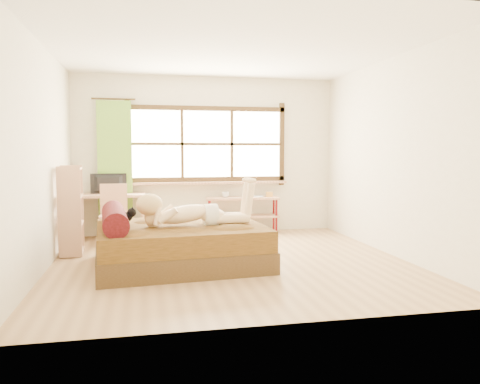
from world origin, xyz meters
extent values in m
plane|color=#9E754C|center=(0.00, 0.00, 0.00)|extent=(4.50, 4.50, 0.00)
plane|color=white|center=(0.00, 0.00, 2.70)|extent=(4.50, 4.50, 0.00)
plane|color=silver|center=(0.00, 2.25, 1.35)|extent=(4.50, 0.00, 4.50)
plane|color=silver|center=(0.00, -2.25, 1.35)|extent=(4.50, 0.00, 4.50)
plane|color=silver|center=(-2.25, 0.00, 1.35)|extent=(0.00, 4.50, 4.50)
plane|color=silver|center=(2.25, 0.00, 1.35)|extent=(0.00, 4.50, 4.50)
cube|color=#FFEDBF|center=(0.00, 2.25, 1.55)|extent=(2.60, 0.01, 1.30)
cube|color=tan|center=(0.00, 2.17, 0.88)|extent=(2.80, 0.16, 0.04)
cube|color=#458724|center=(-1.55, 2.13, 1.15)|extent=(0.55, 0.10, 2.20)
cube|color=black|center=(-0.65, -0.05, 0.13)|extent=(2.17, 1.80, 0.25)
cube|color=#35270C|center=(-0.65, -0.05, 0.38)|extent=(2.12, 1.76, 0.25)
cylinder|color=black|center=(-1.44, -0.12, 0.63)|extent=(0.40, 1.40, 0.28)
cube|color=tan|center=(-1.65, 1.95, 0.71)|extent=(1.17, 0.54, 0.04)
cube|color=tan|center=(-2.19, 1.74, 0.35)|extent=(0.05, 0.05, 0.70)
cube|color=tan|center=(-1.12, 1.73, 0.35)|extent=(0.05, 0.05, 0.70)
cube|color=tan|center=(-2.19, 2.17, 0.35)|extent=(0.05, 0.05, 0.70)
cube|color=tan|center=(-1.12, 2.16, 0.35)|extent=(0.05, 0.05, 0.70)
imported|color=black|center=(-1.65, 2.00, 0.90)|extent=(0.57, 0.08, 0.33)
cube|color=tan|center=(-1.55, 1.50, 0.43)|extent=(0.41, 0.41, 0.04)
cube|color=tan|center=(-1.55, 1.69, 0.68)|extent=(0.41, 0.04, 0.47)
cube|color=tan|center=(-1.73, 1.32, 0.21)|extent=(0.04, 0.04, 0.41)
cube|color=tan|center=(-1.38, 1.32, 0.21)|extent=(0.04, 0.04, 0.41)
cube|color=tan|center=(-1.73, 1.68, 0.21)|extent=(0.04, 0.04, 0.41)
cube|color=tan|center=(-1.38, 1.68, 0.21)|extent=(0.04, 0.04, 0.41)
cube|color=tan|center=(0.59, 2.07, 0.61)|extent=(1.28, 0.42, 0.04)
cube|color=tan|center=(0.59, 2.07, 0.29)|extent=(1.28, 0.42, 0.03)
cylinder|color=#67090C|center=(0.01, 1.99, 0.31)|extent=(0.04, 0.04, 0.63)
cylinder|color=#67090C|center=(1.16, 1.90, 0.31)|extent=(0.04, 0.04, 0.63)
cylinder|color=#67090C|center=(0.03, 2.24, 0.31)|extent=(0.04, 0.04, 0.63)
cylinder|color=#67090C|center=(1.18, 2.15, 0.31)|extent=(0.04, 0.04, 0.63)
cube|color=#C48831|center=(1.06, 2.03, 0.67)|extent=(0.11, 0.11, 0.08)
imported|color=gray|center=(0.29, 2.07, 0.68)|extent=(0.13, 0.13, 0.10)
imported|color=gray|center=(0.79, 2.07, 0.64)|extent=(0.17, 0.22, 0.02)
cube|color=tan|center=(-2.08, 0.88, 0.05)|extent=(0.33, 0.52, 0.03)
cube|color=tan|center=(-2.08, 0.88, 0.43)|extent=(0.33, 0.52, 0.03)
cube|color=tan|center=(-2.08, 0.88, 0.81)|extent=(0.33, 0.52, 0.03)
cube|color=tan|center=(-2.08, 0.88, 1.19)|extent=(0.33, 0.52, 0.03)
cube|color=tan|center=(-2.06, 0.63, 0.62)|extent=(0.30, 0.05, 1.22)
cube|color=tan|center=(-2.10, 1.13, 0.62)|extent=(0.30, 0.05, 1.22)
camera|label=1|loc=(-1.08, -5.85, 1.43)|focal=35.00mm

